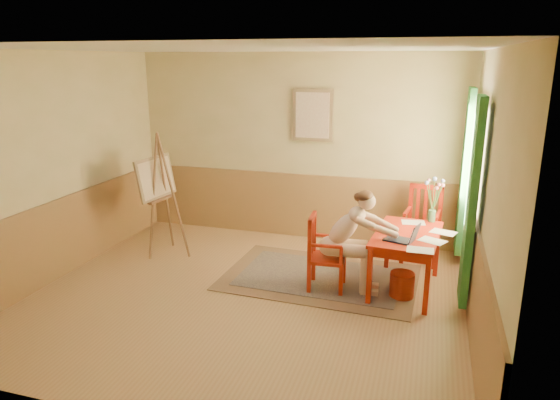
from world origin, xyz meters
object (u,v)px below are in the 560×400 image
(chair_left, at_px, (323,253))
(chair_back, at_px, (422,224))
(table, at_px, (407,240))
(laptop, at_px, (404,238))
(figure, at_px, (351,236))
(easel, at_px, (158,183))

(chair_left, xyz_separation_m, chair_back, (1.10, 1.30, 0.06))
(table, xyz_separation_m, chair_left, (-0.95, -0.26, -0.17))
(chair_left, distance_m, laptop, 0.97)
(table, height_order, figure, figure)
(chair_left, bearing_deg, laptop, -3.05)
(chair_back, height_order, easel, easel)
(chair_left, relative_size, laptop, 2.24)
(figure, bearing_deg, chair_left, -174.41)
(chair_left, bearing_deg, figure, 5.59)
(table, distance_m, figure, 0.68)
(laptop, bearing_deg, chair_left, 176.95)
(table, distance_m, easel, 3.45)
(chair_left, relative_size, chair_back, 0.89)
(figure, height_order, easel, easel)
(figure, relative_size, easel, 0.72)
(table, bearing_deg, figure, -160.16)
(figure, distance_m, laptop, 0.62)
(chair_back, bearing_deg, laptop, -97.59)
(figure, height_order, laptop, figure)
(table, relative_size, chair_left, 1.37)
(figure, xyz_separation_m, laptop, (0.61, -0.08, 0.07))
(chair_left, xyz_separation_m, easel, (-2.48, 0.50, 0.57))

